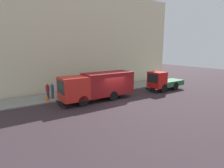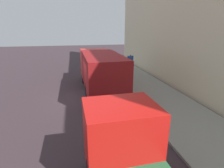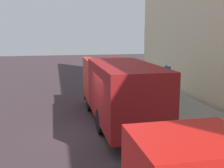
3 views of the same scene
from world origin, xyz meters
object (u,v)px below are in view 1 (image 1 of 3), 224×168
Objects in this scene: small_flatbed_truck at (163,82)px; street_sign_post at (93,81)px; traffic_cone_orange at (47,98)px; pedestrian_walking at (52,90)px; pedestrian_standing at (63,89)px; large_utility_truck at (98,85)px; pedestrian_third at (48,91)px.

small_flatbed_truck is 2.04× the size of street_sign_post.
street_sign_post is at bearing -91.73° from traffic_cone_orange.
pedestrian_walking is 1.02× the size of pedestrian_standing.
traffic_cone_orange is at bearing -89.74° from pedestrian_standing.
pedestrian_standing is (0.12, -1.26, -0.03)m from pedestrian_walking.
pedestrian_walking is 0.64× the size of street_sign_post.
large_utility_truck reaches higher than pedestrian_walking.
pedestrian_third is at bearing 73.50° from small_flatbed_truck.
small_flatbed_truck is (-0.61, -9.34, -0.47)m from large_utility_truck.
large_utility_truck reaches higher than pedestrian_third.
street_sign_post is at bearing -15.68° from large_utility_truck.
pedestrian_standing is at bearing 40.18° from large_utility_truck.
small_flatbed_truck is 3.25× the size of pedestrian_standing.
small_flatbed_truck is at bearing 109.15° from pedestrian_walking.
pedestrian_standing is at bearing 71.73° from small_flatbed_truck.
pedestrian_third reaches higher than traffic_cone_orange.
street_sign_post is at bearing 113.29° from pedestrian_walking.
large_utility_truck is at bearing 87.06° from pedestrian_walking.
traffic_cone_orange is at bearing -111.96° from pedestrian_third.
small_flatbed_truck is 12.59m from pedestrian_standing.
small_flatbed_truck is 3.19× the size of pedestrian_walking.
traffic_cone_orange is (2.28, 4.70, -1.23)m from large_utility_truck.
large_utility_truck is 2.20m from street_sign_post.
pedestrian_third is (3.20, 4.38, -0.66)m from large_utility_truck.
pedestrian_third is 1.13m from traffic_cone_orange.
large_utility_truck is at bearing -38.80° from pedestrian_third.
pedestrian_walking is 2.77× the size of traffic_cone_orange.
pedestrian_walking is (3.01, 3.94, -0.65)m from large_utility_truck.
small_flatbed_truck reaches higher than pedestrian_walking.
street_sign_post is (2.12, -0.58, 0.00)m from large_utility_truck.
large_utility_truck is 4.95× the size of pedestrian_standing.
pedestrian_standing is 2.26m from traffic_cone_orange.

